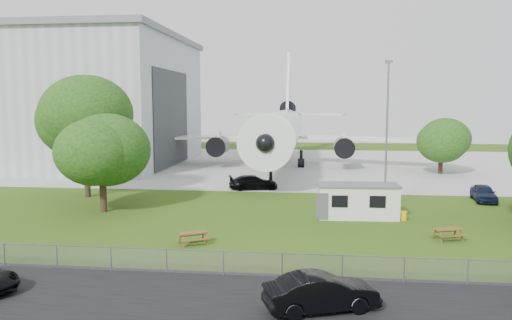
# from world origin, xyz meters

# --- Properties ---
(ground) EXTENTS (160.00, 160.00, 0.00)m
(ground) POSITION_xyz_m (0.00, 0.00, 0.00)
(ground) COLOR #3E5F15
(asphalt_strip) EXTENTS (120.00, 8.00, 0.02)m
(asphalt_strip) POSITION_xyz_m (0.00, -13.00, 0.01)
(asphalt_strip) COLOR black
(asphalt_strip) RESTS_ON ground
(concrete_apron) EXTENTS (120.00, 46.00, 0.03)m
(concrete_apron) POSITION_xyz_m (0.00, 38.00, 0.01)
(concrete_apron) COLOR #B7B7B2
(concrete_apron) RESTS_ON ground
(hangar) EXTENTS (43.00, 31.00, 18.55)m
(hangar) POSITION_xyz_m (-37.97, 36.00, 9.41)
(hangar) COLOR #B2B7BC
(hangar) RESTS_ON ground
(airliner) EXTENTS (46.36, 47.73, 17.69)m
(airliner) POSITION_xyz_m (-2.00, 35.86, 5.27)
(airliner) COLOR white
(airliner) RESTS_ON ground
(site_cabin) EXTENTS (6.82, 3.02, 2.62)m
(site_cabin) POSITION_xyz_m (5.94, 4.66, 1.31)
(site_cabin) COLOR silver
(site_cabin) RESTS_ON ground
(picnic_west) EXTENTS (2.31, 2.20, 0.76)m
(picnic_west) POSITION_xyz_m (-4.93, -4.04, 0.00)
(picnic_west) COLOR brown
(picnic_west) RESTS_ON ground
(picnic_east) EXTENTS (2.19, 2.00, 0.76)m
(picnic_east) POSITION_xyz_m (11.20, -1.22, 0.00)
(picnic_east) COLOR brown
(picnic_east) RESTS_ON ground
(fence) EXTENTS (58.00, 0.04, 1.30)m
(fence) POSITION_xyz_m (0.00, -9.50, 0.00)
(fence) COLOR gray
(fence) RESTS_ON ground
(lamp_mast) EXTENTS (0.16, 0.16, 12.00)m
(lamp_mast) POSITION_xyz_m (8.20, 6.20, 6.00)
(lamp_mast) COLOR slate
(lamp_mast) RESTS_ON ground
(tree_west_big) EXTENTS (8.66, 8.66, 11.68)m
(tree_west_big) POSITION_xyz_m (-18.68, 10.43, 7.34)
(tree_west_big) COLOR #382619
(tree_west_big) RESTS_ON ground
(tree_west_small) EXTENTS (7.48, 7.48, 8.68)m
(tree_west_small) POSITION_xyz_m (-14.46, 4.34, 4.93)
(tree_west_small) COLOR #382619
(tree_west_small) RESTS_ON ground
(tree_far_apron) EXTENTS (6.27, 6.27, 7.40)m
(tree_far_apron) POSITION_xyz_m (18.33, 30.36, 4.25)
(tree_far_apron) COLOR #382619
(tree_far_apron) RESTS_ON ground
(car_centre_sedan) EXTENTS (5.14, 3.29, 1.60)m
(car_centre_sedan) POSITION_xyz_m (2.91, -13.35, 0.80)
(car_centre_sedan) COLOR black
(car_centre_sedan) RESTS_ON ground
(car_ne_hatch) EXTENTS (2.21, 4.58, 1.51)m
(car_ne_hatch) POSITION_xyz_m (17.78, 12.48, 0.75)
(car_ne_hatch) COLOR black
(car_ne_hatch) RESTS_ON ground
(car_apron_van) EXTENTS (5.38, 3.26, 1.46)m
(car_apron_van) POSITION_xyz_m (-3.61, 16.27, 0.73)
(car_apron_van) COLOR black
(car_apron_van) RESTS_ON ground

